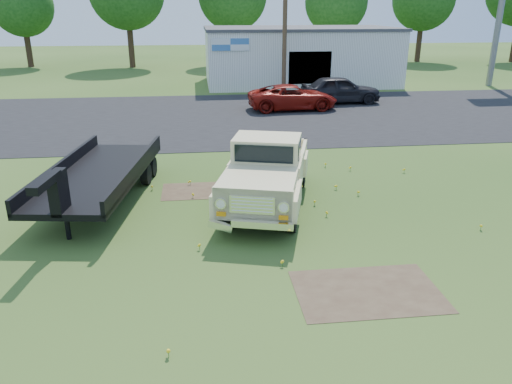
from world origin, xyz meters
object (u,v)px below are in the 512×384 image
Objects in this scene: flatbed_trailer at (99,170)px; dark_sedan at (340,90)px; vintage_pickup_truck at (267,171)px; red_pickup at (293,97)px.

flatbed_trailer is 19.21m from dark_sedan.
dark_sedan is at bearing 60.39° from flatbed_trailer.
vintage_pickup_truck is 1.14× the size of red_pickup.
vintage_pickup_truck reaches higher than dark_sedan.
red_pickup is 3.70m from dark_sedan.
vintage_pickup_truck reaches higher than red_pickup.
dark_sedan is at bearing 82.77° from vintage_pickup_truck.
flatbed_trailer is at bearing 142.45° from dark_sedan.
vintage_pickup_truck is at bearing 157.31° from dark_sedan.
red_pickup is at bearing 117.70° from dark_sedan.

